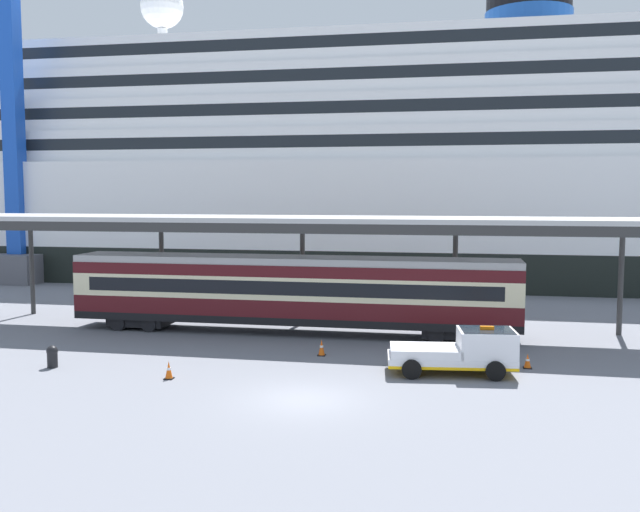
% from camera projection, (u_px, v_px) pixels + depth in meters
% --- Properties ---
extents(ground_plane, '(400.00, 400.00, 0.00)m').
position_uv_depth(ground_plane, '(304.00, 399.00, 25.12)').
color(ground_plane, slate).
extents(cruise_ship, '(135.83, 30.95, 28.86)m').
position_uv_depth(cruise_ship, '(550.00, 170.00, 64.00)').
color(cruise_ship, black).
rests_on(cruise_ship, ground).
extents(platform_canopy, '(42.76, 5.33, 6.22)m').
position_uv_depth(platform_canopy, '(293.00, 222.00, 36.80)').
color(platform_canopy, '#B2B2B2').
rests_on(platform_canopy, ground).
extents(train_carriage, '(23.74, 2.81, 4.11)m').
position_uv_depth(train_carriage, '(291.00, 290.00, 36.72)').
color(train_carriage, black).
rests_on(train_carriage, ground).
extents(service_truck, '(5.39, 2.69, 2.02)m').
position_uv_depth(service_truck, '(464.00, 350.00, 28.57)').
color(service_truck, white).
rests_on(service_truck, ground).
extents(traffic_cone_near, '(0.36, 0.36, 0.64)m').
position_uv_depth(traffic_cone_near, '(528.00, 361.00, 29.52)').
color(traffic_cone_near, black).
rests_on(traffic_cone_near, ground).
extents(traffic_cone_mid, '(0.36, 0.36, 0.73)m').
position_uv_depth(traffic_cone_mid, '(169.00, 370.00, 27.83)').
color(traffic_cone_mid, black).
rests_on(traffic_cone_mid, ground).
extents(traffic_cone_far, '(0.36, 0.36, 0.75)m').
position_uv_depth(traffic_cone_far, '(322.00, 348.00, 31.82)').
color(traffic_cone_far, black).
rests_on(traffic_cone_far, ground).
extents(dockside_crane, '(18.92, 4.40, 55.45)m').
position_uv_depth(dockside_crane, '(24.00, 74.00, 56.20)').
color(dockside_crane, '#595960').
rests_on(dockside_crane, ground).
extents(quay_bollard, '(0.48, 0.48, 0.96)m').
position_uv_depth(quay_bollard, '(52.00, 356.00, 29.65)').
color(quay_bollard, black).
rests_on(quay_bollard, ground).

